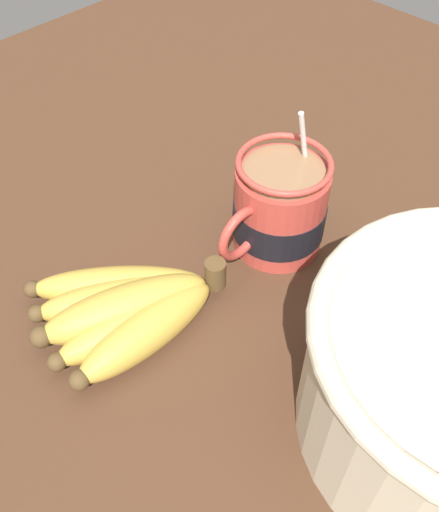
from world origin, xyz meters
The scene contains 3 objects.
table centered at (0.00, 0.00, 1.45)cm, with size 115.65×115.65×2.90cm.
coffee_mug centered at (-2.47, 1.33, 7.63)cm, with size 14.06×9.35×15.10cm.
banana_bunch centered at (14.77, -1.42, 4.91)cm, with size 17.52×14.86×4.48cm.
Camera 1 is at (30.98, 26.26, 46.49)cm, focal length 40.00 mm.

